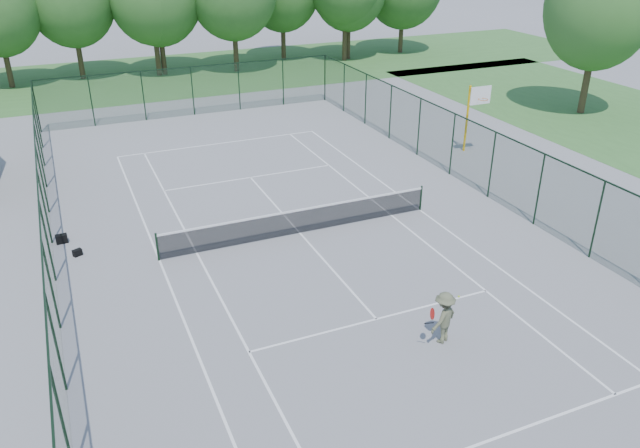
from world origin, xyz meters
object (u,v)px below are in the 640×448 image
(tennis_net, at_px, (300,220))
(tennis_player, at_px, (444,318))
(sports_bag_a, at_px, (62,239))
(basketball_goal, at_px, (474,106))

(tennis_net, height_order, tennis_player, tennis_player)
(tennis_net, height_order, sports_bag_a, tennis_net)
(tennis_net, xyz_separation_m, tennis_player, (1.23, -8.12, 0.24))
(tennis_player, bearing_deg, tennis_net, 98.64)
(basketball_goal, xyz_separation_m, tennis_player, (-10.39, -13.19, -1.75))
(basketball_goal, height_order, sports_bag_a, basketball_goal)
(basketball_goal, xyz_separation_m, sports_bag_a, (-20.27, -2.22, -2.40))
(tennis_net, height_order, basketball_goal, basketball_goal)
(tennis_net, distance_m, tennis_player, 8.22)
(sports_bag_a, distance_m, tennis_player, 14.78)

